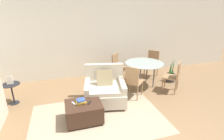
% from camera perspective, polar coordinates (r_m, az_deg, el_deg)
% --- Properties ---
extents(wall_back, '(12.00, 0.06, 2.75)m').
position_cam_1_polar(wall_back, '(5.97, -8.77, 10.60)').
color(wall_back, beige).
rests_on(wall_back, ground_plane).
extents(area_rug, '(2.88, 1.89, 0.01)m').
position_cam_1_polar(area_rug, '(4.04, -4.47, -15.40)').
color(area_rug, gray).
rests_on(area_rug, ground_plane).
extents(armchair, '(1.14, 1.07, 0.93)m').
position_cam_1_polar(armchair, '(4.46, -2.32, -6.52)').
color(armchair, beige).
rests_on(armchair, ground_plane).
extents(ottoman, '(0.76, 0.61, 0.42)m').
position_cam_1_polar(ottoman, '(3.89, -9.19, -13.19)').
color(ottoman, '#382319').
rests_on(ottoman, ground_plane).
extents(book_stack, '(0.21, 0.19, 0.09)m').
position_cam_1_polar(book_stack, '(3.80, -10.15, -9.99)').
color(book_stack, gold).
rests_on(book_stack, ottoman).
extents(tv_remote_primary, '(0.11, 0.15, 0.01)m').
position_cam_1_polar(tv_remote_primary, '(3.82, -12.25, -10.60)').
color(tv_remote_primary, '#B7B7BC').
rests_on(tv_remote_primary, ottoman).
extents(tv_remote_secondary, '(0.11, 0.14, 0.01)m').
position_cam_1_polar(tv_remote_secondary, '(3.79, -7.42, -10.56)').
color(tv_remote_secondary, black).
rests_on(tv_remote_secondary, ottoman).
extents(side_table, '(0.42, 0.42, 0.54)m').
position_cam_1_polar(side_table, '(5.05, -29.91, -5.64)').
color(side_table, black).
rests_on(side_table, ground_plane).
extents(picture_frame, '(0.15, 0.07, 0.21)m').
position_cam_1_polar(picture_frame, '(4.95, -30.43, -2.91)').
color(picture_frame, silver).
rests_on(picture_frame, side_table).
extents(dining_table, '(1.16, 1.16, 0.74)m').
position_cam_1_polar(dining_table, '(5.38, 10.48, 1.55)').
color(dining_table, '#8C9E99').
rests_on(dining_table, ground_plane).
extents(dining_chair_near_left, '(0.59, 0.59, 0.90)m').
position_cam_1_polar(dining_chair_near_left, '(4.63, 6.84, -3.25)').
color(dining_chair_near_left, '#93704C').
rests_on(dining_chair_near_left, ground_plane).
extents(dining_chair_near_right, '(0.59, 0.59, 0.90)m').
position_cam_1_polar(dining_chair_near_right, '(5.24, 19.70, -1.50)').
color(dining_chair_near_right, '#93704C').
rests_on(dining_chair_near_right, ground_plane).
extents(dining_chair_far_left, '(0.59, 0.59, 0.90)m').
position_cam_1_polar(dining_chair_far_left, '(5.74, 1.88, 1.59)').
color(dining_chair_far_left, '#93704C').
rests_on(dining_chair_far_left, ground_plane).
extents(dining_chair_far_right, '(0.59, 0.59, 0.90)m').
position_cam_1_polar(dining_chair_far_right, '(6.24, 13.02, 2.62)').
color(dining_chair_far_right, '#93704C').
rests_on(dining_chair_far_right, ground_plane).
extents(potted_plant_small, '(0.30, 0.30, 0.79)m').
position_cam_1_polar(potted_plant_small, '(6.05, 18.59, -1.82)').
color(potted_plant_small, '#333338').
rests_on(potted_plant_small, ground_plane).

